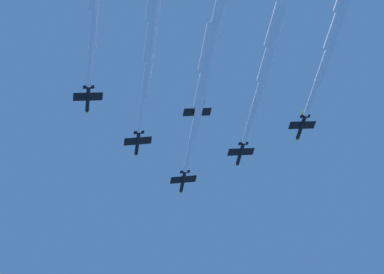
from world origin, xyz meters
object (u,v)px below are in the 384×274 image
(jet_lead, at_px, (202,86))
(jet_starboard_inner, at_px, (267,62))
(jet_port_inner, at_px, (151,38))
(jet_port_outer, at_px, (335,28))
(jet_port_mid, at_px, (221,2))

(jet_lead, relative_size, jet_starboard_inner, 1.08)
(jet_port_inner, xyz_separation_m, jet_starboard_inner, (0.12, 32.29, 1.35))
(jet_starboard_inner, bearing_deg, jet_port_inner, -90.22)
(jet_starboard_inner, xyz_separation_m, jet_port_outer, (13.87, 14.25, 0.42))
(jet_port_inner, height_order, jet_port_mid, jet_port_mid)
(jet_port_inner, bearing_deg, jet_lead, 122.75)
(jet_port_inner, distance_m, jet_starboard_inner, 32.32)
(jet_port_outer, bearing_deg, jet_port_inner, -106.74)
(jet_port_mid, bearing_deg, jet_starboard_inner, 128.86)
(jet_port_inner, relative_size, jet_port_mid, 1.00)
(jet_port_inner, relative_size, jet_port_outer, 1.07)
(jet_lead, distance_m, jet_port_outer, 38.72)
(jet_port_mid, height_order, jet_port_outer, jet_port_outer)
(jet_port_inner, bearing_deg, jet_port_outer, 73.26)
(jet_port_mid, bearing_deg, jet_port_inner, -132.57)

